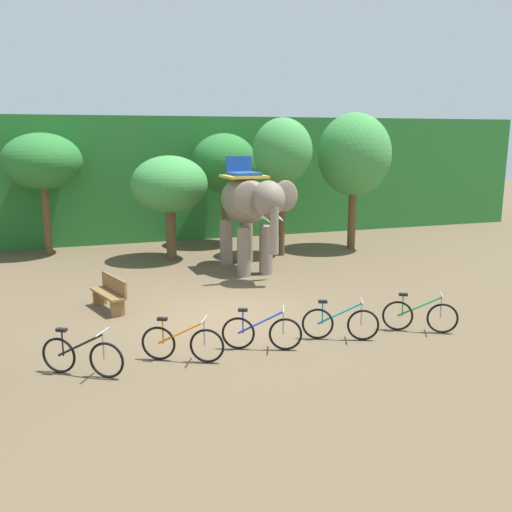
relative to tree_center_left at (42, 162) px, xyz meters
name	(u,v)px	position (x,y,z in m)	size (l,w,h in m)	color
ground_plane	(227,318)	(4.45, -9.55, -3.50)	(80.00, 80.00, 0.00)	brown
foliage_hedge	(148,175)	(4.45, 4.22, -0.87)	(36.00, 6.00, 5.25)	#28702D
tree_center_left	(42,162)	(0.00, 0.00, 0.00)	(2.92, 2.92, 4.57)	brown
tree_far_right	(170,185)	(4.30, -2.44, -0.77)	(2.73, 2.73, 3.77)	brown
tree_center	(224,164)	(6.94, -0.22, -0.16)	(2.65, 2.65, 4.55)	brown
tree_left	(283,152)	(8.40, -3.01, 0.38)	(2.19, 2.19, 5.10)	brown
tree_far_left	(354,155)	(11.48, -2.74, 0.22)	(2.85, 2.85, 5.33)	brown
elephant	(249,206)	(6.45, -5.04, -1.30)	(2.09, 4.18, 3.78)	gray
bike_black	(82,356)	(0.93, -11.98, -3.11)	(1.48, 0.95, 0.92)	black
bike_orange	(182,343)	(2.86, -11.91, -3.11)	(1.55, 0.84, 0.92)	black
bike_blue	(262,332)	(4.57, -11.82, -3.11)	(1.61, 0.75, 0.92)	black
bike_teal	(340,323)	(6.42, -11.81, -3.11)	(1.59, 0.78, 0.92)	black
bike_green	(420,316)	(8.40, -11.92, -3.11)	(1.52, 0.90, 0.92)	black
wooden_bench	(110,292)	(1.74, -7.98, -3.02)	(0.85, 1.55, 0.89)	brown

